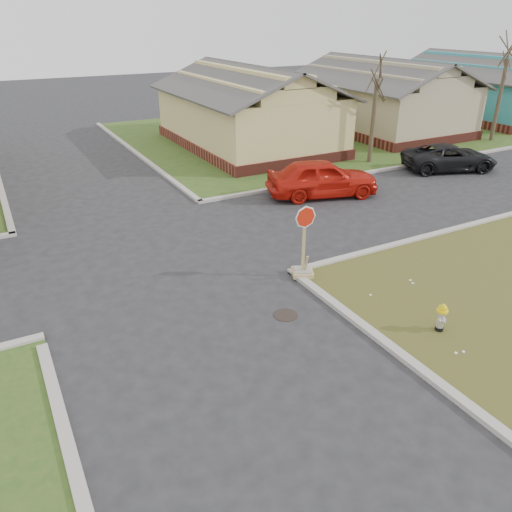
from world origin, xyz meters
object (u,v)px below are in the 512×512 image
dark_pickup (450,157)px  red_sedan (322,178)px  fire_hydrant (441,316)px  stop_sign (303,261)px

dark_pickup → red_sedan: bearing=112.6°
red_sedan → dark_pickup: (8.00, 0.26, -0.16)m
dark_pickup → fire_hydrant: bearing=152.3°
red_sedan → stop_sign: bearing=157.1°
fire_hydrant → red_sedan: 10.49m
red_sedan → dark_pickup: 8.01m
stop_sign → red_sedan: size_ratio=0.47×
stop_sign → fire_hydrant: bearing=-46.8°
fire_hydrant → red_sedan: size_ratio=0.16×
fire_hydrant → stop_sign: bearing=86.4°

